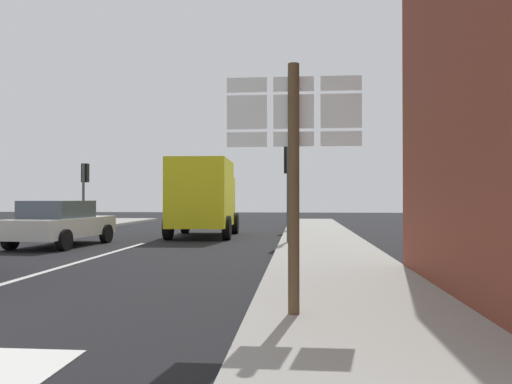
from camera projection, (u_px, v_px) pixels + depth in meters
The scene contains 9 objects.
ground_plane at pixel (123, 250), 15.26m from camera, with size 80.00×80.00×0.00m, color black.
sidewalk_right at pixel (330, 257), 12.74m from camera, with size 2.85×44.00×0.14m, color gray.
lane_centre_stripe at pixel (60, 267), 11.27m from camera, with size 0.16×12.00×0.01m, color silver.
sedan_far at pixel (61, 223), 16.25m from camera, with size 2.23×4.33×1.47m.
delivery_truck at pixel (204, 196), 20.32m from camera, with size 2.64×5.08×3.05m.
route_sign_post at pixel (294, 161), 6.20m from camera, with size 1.66×0.14×3.20m.
traffic_light_far_right at pixel (292, 173), 23.36m from camera, with size 0.30×0.49×3.67m.
traffic_light_far_left at pixel (85, 181), 24.27m from camera, with size 0.30×0.49×3.22m.
traffic_light_near_right at pixel (289, 172), 16.43m from camera, with size 0.30×0.49×3.26m.
Camera 1 is at (5.32, -4.87, 1.55)m, focal length 35.51 mm.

